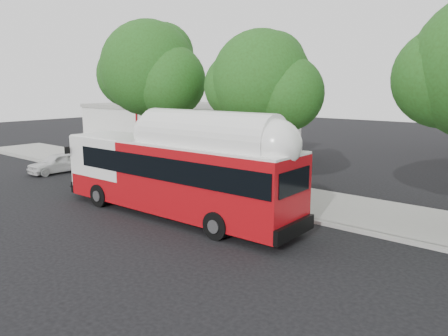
% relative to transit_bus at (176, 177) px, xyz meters
% --- Properties ---
extents(ground, '(120.00, 120.00, 0.00)m').
position_rel_transit_bus_xyz_m(ground, '(1.88, -0.78, -1.81)').
color(ground, black).
rests_on(ground, ground).
extents(sidewalk, '(60.00, 5.00, 0.15)m').
position_rel_transit_bus_xyz_m(sidewalk, '(1.88, 5.72, -1.74)').
color(sidewalk, gray).
rests_on(sidewalk, ground).
extents(curb_strip, '(60.00, 0.30, 0.15)m').
position_rel_transit_bus_xyz_m(curb_strip, '(1.88, 3.12, -1.74)').
color(curb_strip, gray).
rests_on(curb_strip, ground).
extents(red_curb_segment, '(10.00, 0.32, 0.16)m').
position_rel_transit_bus_xyz_m(red_curb_segment, '(-1.12, 3.12, -1.73)').
color(red_curb_segment, maroon).
rests_on(red_curb_segment, ground).
extents(street_tree_left, '(6.67, 5.80, 9.74)m').
position_rel_transit_bus_xyz_m(street_tree_left, '(-6.65, 4.78, 4.79)').
color(street_tree_left, '#2D2116').
rests_on(street_tree_left, ground).
extents(street_tree_mid, '(5.75, 5.00, 8.62)m').
position_rel_transit_bus_xyz_m(street_tree_mid, '(1.29, 5.28, 4.09)').
color(street_tree_mid, '#2D2116').
rests_on(street_tree_mid, ground).
extents(low_commercial_bldg, '(16.20, 10.20, 4.25)m').
position_rel_transit_bus_xyz_m(low_commercial_bldg, '(-12.12, 13.22, 0.34)').
color(low_commercial_bldg, silver).
rests_on(low_commercial_bldg, ground).
extents(transit_bus, '(13.16, 2.98, 3.88)m').
position_rel_transit_bus_xyz_m(transit_bus, '(0.00, 0.00, 0.00)').
color(transit_bus, '#A60B11').
rests_on(transit_bus, ground).
extents(parked_car, '(3.97, 1.71, 1.33)m').
position_rel_transit_bus_xyz_m(parked_car, '(-13.39, 1.86, -1.15)').
color(parked_car, silver).
rests_on(parked_car, ground).
extents(signal_pole, '(0.13, 0.44, 4.66)m').
position_rel_transit_bus_xyz_m(signal_pole, '(-7.21, 3.73, 0.58)').
color(signal_pole, red).
rests_on(signal_pole, ground).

